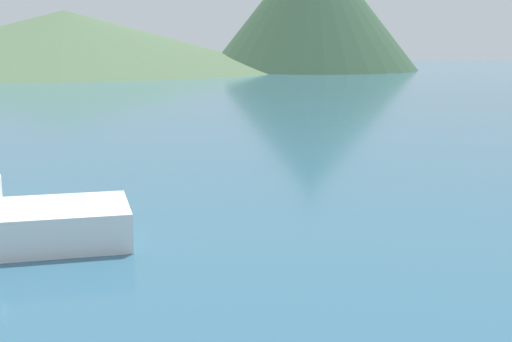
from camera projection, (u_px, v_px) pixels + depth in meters
hill_west at (66, 40)px, 82.78m from camera, size 51.75×51.75×6.86m
hill_central at (313, 3)px, 82.21m from camera, size 24.40×24.40×15.28m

